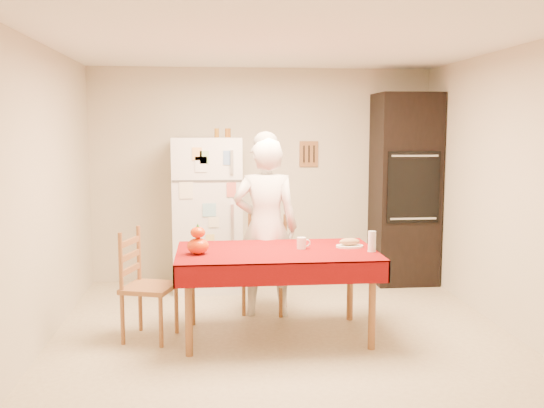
{
  "coord_description": "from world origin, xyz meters",
  "views": [
    {
      "loc": [
        -0.62,
        -4.88,
        1.79
      ],
      "look_at": [
        -0.1,
        0.2,
        1.16
      ],
      "focal_mm": 40.0,
      "sensor_mm": 36.0,
      "label": 1
    }
  ],
  "objects": [
    {
      "name": "pumpkin_upper",
      "position": [
        -0.72,
        0.09,
        0.94
      ],
      "size": [
        0.12,
        0.12,
        0.09
      ],
      "primitive_type": "ellipsoid",
      "color": "red",
      "rests_on": "pumpkin_lower"
    },
    {
      "name": "oven_cabinet",
      "position": [
        1.63,
        1.93,
        1.1
      ],
      "size": [
        0.7,
        0.62,
        2.2
      ],
      "color": "black",
      "rests_on": "floor"
    },
    {
      "name": "spice_jar_mid",
      "position": [
        -0.42,
        1.93,
        1.75
      ],
      "size": [
        0.05,
        0.05,
        0.1
      ],
      "primitive_type": "cylinder",
      "color": "#94561A",
      "rests_on": "refrigerator"
    },
    {
      "name": "spice_jar_right",
      "position": [
        -0.41,
        1.93,
        1.75
      ],
      "size": [
        0.05,
        0.05,
        0.1
      ],
      "primitive_type": "cylinder",
      "color": "brown",
      "rests_on": "refrigerator"
    },
    {
      "name": "wine_glass",
      "position": [
        0.74,
        0.04,
        0.85
      ],
      "size": [
        0.07,
        0.07,
        0.18
      ],
      "primitive_type": "cylinder",
      "color": "white",
      "rests_on": "dining_table"
    },
    {
      "name": "pumpkin_lower",
      "position": [
        -0.72,
        0.09,
        0.83
      ],
      "size": [
        0.18,
        0.18,
        0.14
      ],
      "primitive_type": "ellipsoid",
      "color": "red",
      "rests_on": "dining_table"
    },
    {
      "name": "seated_woman",
      "position": [
        -0.09,
        0.81,
        0.86
      ],
      "size": [
        0.67,
        0.48,
        1.71
      ],
      "primitive_type": "imported",
      "rotation": [
        0.0,
        0.0,
        3.03
      ],
      "color": "white",
      "rests_on": "floor"
    },
    {
      "name": "room_shell",
      "position": [
        0.0,
        0.0,
        1.62
      ],
      "size": [
        4.02,
        4.52,
        2.51
      ],
      "color": "beige",
      "rests_on": "ground"
    },
    {
      "name": "dining_table",
      "position": [
        -0.06,
        0.18,
        0.69
      ],
      "size": [
        1.7,
        1.0,
        0.76
      ],
      "color": "brown",
      "rests_on": "floor"
    },
    {
      "name": "floor",
      "position": [
        0.0,
        0.0,
        0.0
      ],
      "size": [
        4.5,
        4.5,
        0.0
      ],
      "primitive_type": "plane",
      "color": "tan",
      "rests_on": "ground"
    },
    {
      "name": "chair_far",
      "position": [
        -0.08,
        0.98,
        0.51
      ],
      "size": [
        0.5,
        0.49,
        0.95
      ],
      "rotation": [
        0.0,
        0.0,
        -0.24
      ],
      "color": "brown",
      "rests_on": "floor"
    },
    {
      "name": "chair_left",
      "position": [
        -1.21,
        0.25,
        0.51
      ],
      "size": [
        0.51,
        0.52,
        0.95
      ],
      "rotation": [
        0.0,
        0.0,
        1.27
      ],
      "color": "brown",
      "rests_on": "floor"
    },
    {
      "name": "bread_loaf",
      "position": [
        0.59,
        0.25,
        0.81
      ],
      "size": [
        0.18,
        0.1,
        0.06
      ],
      "primitive_type": "ellipsoid",
      "color": "#A48550",
      "rests_on": "bread_plate"
    },
    {
      "name": "spice_jar_left",
      "position": [
        -0.54,
        1.93,
        1.75
      ],
      "size": [
        0.05,
        0.05,
        0.1
      ],
      "primitive_type": "cylinder",
      "color": "#905D1A",
      "rests_on": "refrigerator"
    },
    {
      "name": "refrigerator",
      "position": [
        -0.65,
        1.88,
        0.85
      ],
      "size": [
        0.75,
        0.74,
        1.7
      ],
      "color": "white",
      "rests_on": "floor"
    },
    {
      "name": "bread_plate",
      "position": [
        0.59,
        0.25,
        0.77
      ],
      "size": [
        0.24,
        0.24,
        0.02
      ],
      "primitive_type": "cylinder",
      "color": "white",
      "rests_on": "dining_table"
    },
    {
      "name": "coffee_mug",
      "position": [
        0.16,
        0.22,
        0.81
      ],
      "size": [
        0.08,
        0.08,
        0.1
      ],
      "primitive_type": "cylinder",
      "color": "white",
      "rests_on": "dining_table"
    }
  ]
}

